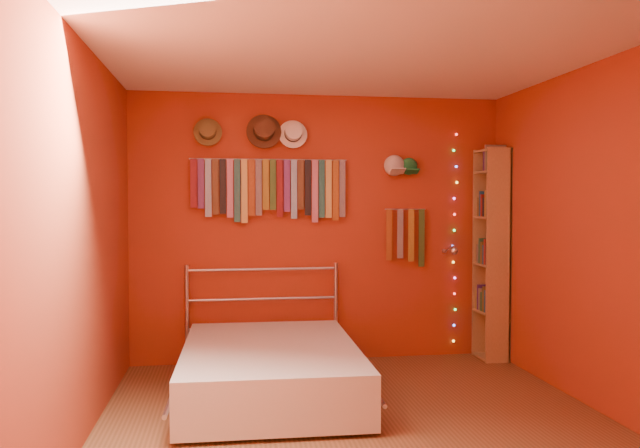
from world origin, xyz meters
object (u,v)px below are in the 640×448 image
tie_rack (271,186)px  bed (270,369)px  reading_lamp (453,251)px  bookshelf (495,252)px

tie_rack → bed: (-0.08, -1.01, -1.42)m
tie_rack → reading_lamp: tie_rack is taller
bookshelf → bed: size_ratio=1.03×
tie_rack → bed: tie_rack is taller
tie_rack → bookshelf: bearing=-4.2°
tie_rack → bookshelf: size_ratio=0.72×
reading_lamp → bed: 2.12m
tie_rack → bed: bearing=-94.4°
tie_rack → reading_lamp: 1.80m
bed → reading_lamp: bearing=26.4°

